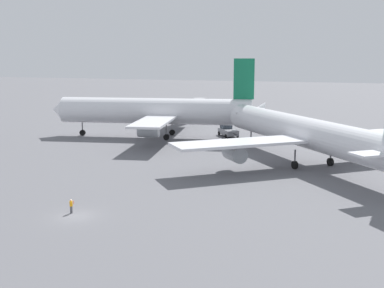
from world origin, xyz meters
TOP-DOWN VIEW (x-y plane):
  - ground_plane at (0.00, 0.00)m, footprint 600.00×600.00m
  - airliner_at_gate_left at (-12.98, 54.46)m, footprint 47.85×41.69m
  - airliner_being_pushed at (21.11, 36.77)m, footprint 40.18×43.64m
  - pushback_tug at (1.49, 60.91)m, footprint 6.71×8.41m
  - ground_crew_marshaller_foreground at (-1.07, 0.74)m, footprint 0.45×0.38m
  - jet_bridge at (-14.78, 82.88)m, footprint 5.07×17.08m

SIDE VIEW (x-z plane):
  - ground_plane at x=0.00m, z-range 0.00..0.00m
  - ground_crew_marshaller_foreground at x=-1.07m, z-range 0.03..1.70m
  - pushback_tug at x=1.49m, z-range -0.22..2.61m
  - jet_bridge at x=-14.78m, z-range 1.20..7.17m
  - airliner_being_pushed at x=21.11m, z-range -2.95..13.59m
  - airliner_at_gate_left at x=-12.98m, z-range -2.89..14.45m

